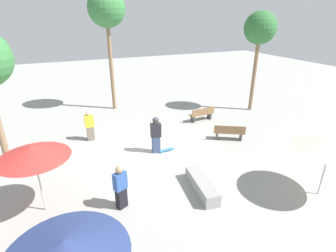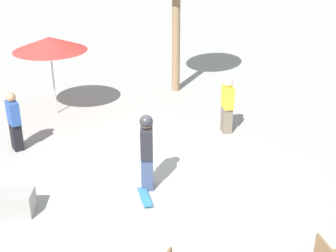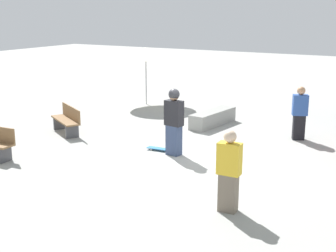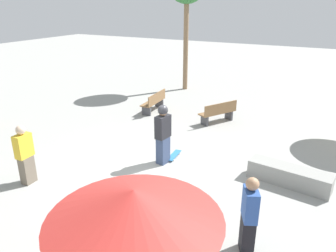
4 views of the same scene
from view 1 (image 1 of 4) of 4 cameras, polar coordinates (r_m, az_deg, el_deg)
name	(u,v)px [view 1 (image 1 of 4)]	position (r m, az deg, el deg)	size (l,w,h in m)	color
ground_plane	(145,154)	(12.65, -5.06, -6.00)	(60.00, 60.00, 0.00)	#9E9E99
skater_main	(156,134)	(12.33, -2.67, -1.67)	(0.51, 0.33, 1.81)	#38476B
skateboard	(166,150)	(12.80, -0.34, -5.24)	(0.81, 0.27, 0.07)	teal
concrete_ledge	(202,185)	(10.12, 7.37, -12.67)	(0.83, 2.16, 0.49)	gray
bench_near	(229,132)	(14.14, 13.18, -1.37)	(1.61, 1.18, 0.85)	#47474C
bench_far	(202,114)	(16.44, 7.37, 2.57)	(1.62, 0.54, 0.85)	#47474C
shade_umbrella_red	(33,152)	(9.11, -27.40, -4.98)	(2.23, 2.23, 2.45)	#B7B7BC
shade_umbrella_cream	(332,143)	(10.51, 32.04, -3.18)	(2.53, 2.53, 2.31)	#B7B7BC
shade_umbrella_navy	(65,248)	(5.29, -21.52, -23.53)	(2.27, 2.27, 2.60)	#B7B7BC
palm_tree_right	(107,10)	(18.02, -13.24, 23.37)	(2.33, 2.33, 7.67)	#896B4C
palm_tree_center_left	(260,30)	(18.30, 19.38, 19.18)	(2.02, 2.02, 6.39)	#896B4C
bystander_watching	(90,126)	(14.21, -16.69, 0.07)	(0.45, 0.26, 1.63)	#726656
bystander_far	(121,187)	(9.14, -10.29, -13.00)	(0.50, 0.40, 1.61)	black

